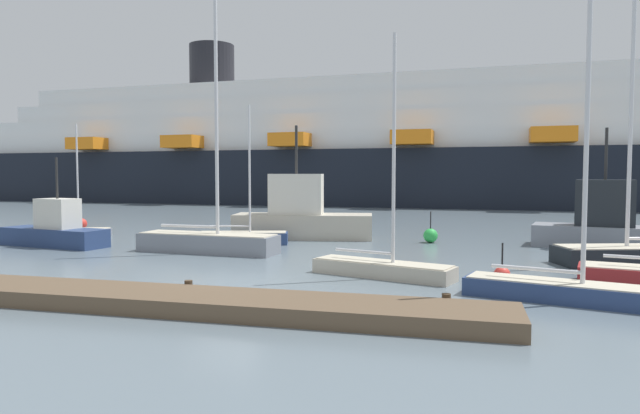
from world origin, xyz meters
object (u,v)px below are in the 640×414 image
at_px(sailboat_3, 566,285).
at_px(channel_buoy_1, 81,224).
at_px(fishing_boat_1, 55,230).
at_px(fishing_boat_0, 609,225).
at_px(channel_buoy_0, 502,275).
at_px(fishing_boat_2, 301,216).
at_px(channel_buoy_2, 430,235).
at_px(sailboat_1, 383,265).
at_px(cruise_ship, 365,150).
at_px(sailboat_6, 243,236).
at_px(sailboat_7, 639,252).
at_px(sailboat_2, 208,239).
at_px(sailboat_5, 73,231).

bearing_deg(sailboat_3, channel_buoy_1, 167.14).
height_order(sailboat_3, fishing_boat_1, sailboat_3).
distance_m(fishing_boat_0, channel_buoy_0, 12.46).
height_order(fishing_boat_2, channel_buoy_2, fishing_boat_2).
bearing_deg(fishing_boat_2, channel_buoy_0, 123.64).
bearing_deg(channel_buoy_2, fishing_boat_1, -161.42).
xyz_separation_m(sailboat_3, fishing_boat_2, (-12.13, 13.81, 0.82)).
relative_size(sailboat_1, cruise_ship, 0.07).
bearing_deg(fishing_boat_1, fishing_boat_2, 40.09).
bearing_deg(fishing_boat_1, sailboat_6, 29.30).
relative_size(channel_buoy_1, cruise_ship, 0.01).
height_order(sailboat_7, channel_buoy_1, sailboat_7).
bearing_deg(sailboat_1, fishing_boat_1, -175.78).
xyz_separation_m(sailboat_6, fishing_boat_2, (2.25, 3.41, 0.91)).
xyz_separation_m(channel_buoy_1, cruise_ship, (13.07, 37.38, 6.42)).
bearing_deg(channel_buoy_0, sailboat_3, -56.97).
relative_size(sailboat_1, sailboat_2, 0.71).
bearing_deg(sailboat_6, sailboat_1, -57.57).
distance_m(fishing_boat_1, channel_buoy_2, 19.88).
height_order(fishing_boat_0, fishing_boat_1, fishing_boat_0).
distance_m(sailboat_6, fishing_boat_0, 18.87).
bearing_deg(fishing_boat_0, sailboat_1, 59.16).
bearing_deg(channel_buoy_1, cruise_ship, 70.72).
distance_m(sailboat_7, fishing_boat_0, 5.45).
relative_size(sailboat_1, channel_buoy_2, 5.10).
bearing_deg(sailboat_5, sailboat_7, -25.14).
relative_size(sailboat_1, sailboat_6, 1.18).
height_order(fishing_boat_1, cruise_ship, cruise_ship).
bearing_deg(sailboat_5, fishing_boat_1, -80.83).
bearing_deg(cruise_ship, fishing_boat_1, -97.47).
distance_m(fishing_boat_0, fishing_boat_2, 16.36).
xyz_separation_m(sailboat_5, fishing_boat_1, (2.24, -4.24, 0.50)).
bearing_deg(channel_buoy_0, sailboat_7, 43.93).
relative_size(sailboat_6, channel_buoy_0, 5.31).
relative_size(fishing_boat_2, channel_buoy_2, 4.84).
bearing_deg(fishing_boat_0, sailboat_3, 84.57).
height_order(sailboat_1, channel_buoy_1, sailboat_1).
bearing_deg(fishing_boat_1, sailboat_2, 8.54).
relative_size(sailboat_6, cruise_ship, 0.06).
distance_m(channel_buoy_0, channel_buoy_1, 29.44).
distance_m(sailboat_7, cruise_ship, 48.98).
bearing_deg(channel_buoy_1, fishing_boat_0, -3.25).
xyz_separation_m(sailboat_2, sailboat_5, (-10.96, 4.43, -0.29)).
distance_m(fishing_boat_1, channel_buoy_1, 9.37).
distance_m(fishing_boat_1, fishing_boat_2, 13.19).
relative_size(sailboat_3, fishing_boat_0, 1.34).
xyz_separation_m(fishing_boat_1, channel_buoy_0, (21.88, -4.66, -0.54)).
bearing_deg(fishing_boat_0, sailboat_5, 15.92).
bearing_deg(sailboat_5, channel_buoy_1, 102.63).
relative_size(fishing_boat_1, channel_buoy_0, 4.51).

